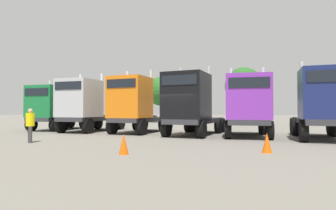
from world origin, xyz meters
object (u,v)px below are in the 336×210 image
at_px(visitor_in_hivis, 30,123).
at_px(traffic_cone_mid, 267,143).
at_px(semi_truck_navy, 323,104).
at_px(traffic_cone_near, 124,144).
at_px(semi_truck_black, 190,104).
at_px(semi_truck_silver, 84,105).
at_px(semi_truck_purple, 247,106).
at_px(semi_truck_orange, 134,105).
at_px(semi_truck_green, 53,108).

relative_size(visitor_in_hivis, traffic_cone_mid, 2.24).
distance_m(semi_truck_navy, traffic_cone_near, 10.86).
bearing_deg(traffic_cone_mid, traffic_cone_near, -151.67).
height_order(semi_truck_black, traffic_cone_mid, semi_truck_black).
distance_m(traffic_cone_near, traffic_cone_mid, 5.25).
height_order(visitor_in_hivis, traffic_cone_mid, visitor_in_hivis).
height_order(semi_truck_silver, semi_truck_black, semi_truck_black).
bearing_deg(semi_truck_black, semi_truck_purple, 96.48).
bearing_deg(semi_truck_navy, semi_truck_silver, -93.98).
distance_m(visitor_in_hivis, traffic_cone_near, 6.38).
distance_m(semi_truck_silver, semi_truck_orange, 4.06).
relative_size(semi_truck_purple, traffic_cone_mid, 8.27).
xyz_separation_m(semi_truck_orange, semi_truck_black, (4.16, -0.25, 0.02)).
bearing_deg(semi_truck_purple, semi_truck_orange, -99.97).
relative_size(semi_truck_green, visitor_in_hivis, 3.78).
bearing_deg(semi_truck_navy, visitor_in_hivis, -67.85).
distance_m(semi_truck_silver, traffic_cone_near, 11.64).
bearing_deg(semi_truck_black, semi_truck_green, -92.14).
bearing_deg(traffic_cone_near, semi_truck_black, 92.44).
bearing_deg(visitor_in_hivis, semi_truck_silver, 52.28).
distance_m(semi_truck_orange, visitor_in_hivis, 7.18).
distance_m(semi_truck_silver, visitor_in_hivis, 6.97).
bearing_deg(semi_truck_navy, semi_truck_black, -93.24).
height_order(semi_truck_orange, traffic_cone_mid, semi_truck_orange).
relative_size(semi_truck_orange, visitor_in_hivis, 3.58).
relative_size(semi_truck_silver, semi_truck_black, 0.99).
relative_size(semi_truck_purple, visitor_in_hivis, 3.70).
distance_m(semi_truck_green, semi_truck_orange, 7.55).
distance_m(semi_truck_black, semi_truck_navy, 7.29).
relative_size(semi_truck_orange, traffic_cone_mid, 8.01).
bearing_deg(semi_truck_green, semi_truck_navy, 83.10).
height_order(semi_truck_orange, semi_truck_navy, semi_truck_orange).
distance_m(semi_truck_purple, semi_truck_navy, 3.89).
relative_size(semi_truck_green, semi_truck_purple, 1.02).
height_order(semi_truck_navy, traffic_cone_near, semi_truck_navy).
xyz_separation_m(traffic_cone_near, traffic_cone_mid, (4.62, 2.49, 0.01)).
bearing_deg(semi_truck_black, semi_truck_orange, -94.11).
height_order(semi_truck_silver, traffic_cone_mid, semi_truck_silver).
distance_m(semi_truck_green, traffic_cone_mid, 17.69).
height_order(semi_truck_black, semi_truck_purple, semi_truck_black).
bearing_deg(semi_truck_orange, semi_truck_silver, -86.55).
distance_m(semi_truck_green, semi_truck_navy, 19.00).
height_order(semi_truck_green, semi_truck_orange, semi_truck_orange).
bearing_deg(semi_truck_navy, traffic_cone_mid, -27.80).
bearing_deg(semi_truck_orange, semi_truck_black, 84.28).
xyz_separation_m(semi_truck_silver, visitor_in_hivis, (2.31, -6.50, -1.04)).
distance_m(visitor_in_hivis, traffic_cone_mid, 10.94).
bearing_deg(semi_truck_green, traffic_cone_near, 48.85).
bearing_deg(traffic_cone_near, semi_truck_green, 145.77).
xyz_separation_m(semi_truck_green, semi_truck_navy, (19.00, 0.01, 0.09)).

